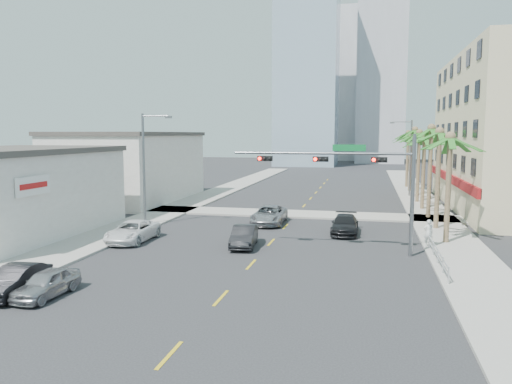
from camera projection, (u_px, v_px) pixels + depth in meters
ground at (233, 285)px, 24.50m from camera, size 260.00×260.00×0.00m
sidewalk_right at (436, 223)px, 41.25m from camera, size 4.00×120.00×0.15m
sidewalk_left at (165, 213)px, 46.48m from camera, size 4.00×120.00×0.15m
sidewalk_cross at (296, 214)px, 45.81m from camera, size 80.00×4.00×0.15m
building_left_near at (8, 195)px, 36.04m from camera, size 10.00×16.00×6.00m
building_left_far at (130, 168)px, 55.46m from camera, size 11.00×18.00×7.20m
tower_far_left at (307, 62)px, 115.52m from camera, size 14.00×14.00×48.00m
tower_far_right at (382, 44)px, 125.65m from camera, size 12.00×12.00×60.00m
tower_far_center at (337, 86)px, 143.85m from camera, size 16.00×16.00×42.00m
traffic_signal_mast at (358, 172)px, 30.36m from camera, size 11.12×0.54×7.20m
palm_tree_0 at (450, 139)px, 32.78m from camera, size 4.80×4.80×7.80m
palm_tree_1 at (440, 133)px, 37.77m from camera, size 4.80×4.80×8.16m
palm_tree_2 at (432, 129)px, 42.77m from camera, size 4.80×4.80×8.52m
palm_tree_3 at (425, 137)px, 47.89m from camera, size 4.80×4.80×7.80m
palm_tree_4 at (419, 134)px, 52.89m from camera, size 4.80×4.80×8.16m
palm_tree_5 at (415, 131)px, 57.89m from camera, size 4.80×4.80×8.52m
palm_tree_6 at (411, 136)px, 63.01m from camera, size 4.80×4.80×7.80m
palm_tree_7 at (408, 134)px, 68.01m from camera, size 4.80×4.80×8.16m
streetlight_left at (146, 163)px, 39.87m from camera, size 2.55×0.25×9.00m
streetlight_right at (409, 154)px, 58.34m from camera, size 2.55×0.25×9.00m
guardrail at (438, 254)px, 27.99m from camera, size 0.08×8.08×1.00m
car_parked_near at (46, 283)px, 22.67m from camera, size 1.65×3.75×1.26m
car_parked_mid at (16, 280)px, 23.00m from camera, size 1.75×4.17×1.34m
car_parked_far at (132, 231)px, 34.38m from camera, size 2.38×5.10×1.41m
car_lane_left at (244, 236)px, 32.81m from camera, size 1.95×4.35×1.39m
car_lane_center at (269, 215)px, 41.03m from camera, size 2.59×5.44×1.50m
car_lane_right at (345, 225)px, 37.05m from camera, size 1.95×4.77×1.38m
pedestrian at (429, 233)px, 32.34m from camera, size 0.72×0.56×1.74m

